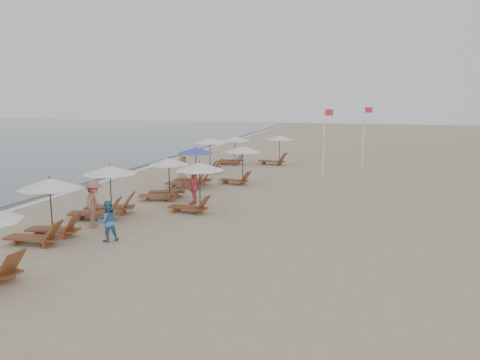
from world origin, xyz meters
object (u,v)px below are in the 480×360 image
(lounger_station_1, at_px, (46,210))
(lounger_station_3, at_px, (165,179))
(inland_station_0, at_px, (195,179))
(beachgoer_far_b, at_px, (183,168))
(inland_station_1, at_px, (240,159))
(flag_pole_near, at_px, (324,137))
(lounger_station_4, at_px, (191,169))
(inland_station_2, at_px, (276,147))
(lounger_station_5, at_px, (207,154))
(lounger_station_6, at_px, (233,148))
(beachgoer_mid_a, at_px, (108,221))
(beachgoer_far_a, at_px, (194,188))
(lounger_station_2, at_px, (105,192))

(lounger_station_1, relative_size, lounger_station_3, 1.03)
(inland_station_0, height_order, beachgoer_far_b, inland_station_0)
(inland_station_1, relative_size, flag_pole_near, 0.57)
(inland_station_1, bearing_deg, lounger_station_4, -146.59)
(lounger_station_3, xyz_separation_m, inland_station_2, (2.97, 13.63, 0.33))
(inland_station_2, distance_m, beachgoer_far_b, 9.73)
(lounger_station_1, distance_m, beachgoer_far_b, 12.54)
(lounger_station_5, bearing_deg, inland_station_2, 51.25)
(lounger_station_1, bearing_deg, inland_station_0, 56.92)
(lounger_station_6, relative_size, beachgoer_mid_a, 1.75)
(lounger_station_6, distance_m, beachgoer_far_a, 13.86)
(lounger_station_2, relative_size, beachgoer_mid_a, 1.89)
(lounger_station_5, bearing_deg, lounger_station_6, 81.08)
(lounger_station_6, bearing_deg, lounger_station_2, -92.35)
(lounger_station_2, height_order, lounger_station_3, lounger_station_2)
(lounger_station_3, bearing_deg, inland_station_0, -42.27)
(lounger_station_3, relative_size, lounger_station_5, 0.97)
(lounger_station_3, bearing_deg, lounger_station_6, 91.03)
(beachgoer_far_b, bearing_deg, lounger_station_6, 11.38)
(lounger_station_4, distance_m, inland_station_1, 2.97)
(lounger_station_3, height_order, beachgoer_far_a, lounger_station_3)
(lounger_station_5, bearing_deg, beachgoer_far_a, -74.31)
(lounger_station_5, distance_m, inland_station_1, 5.11)
(inland_station_0, bearing_deg, lounger_station_3, 137.73)
(inland_station_1, distance_m, flag_pole_near, 6.57)
(lounger_station_5, distance_m, inland_station_0, 11.63)
(beachgoer_far_a, distance_m, flag_pole_near, 11.89)
(lounger_station_1, xyz_separation_m, lounger_station_3, (1.09, 7.78, -0.10))
(lounger_station_5, xyz_separation_m, lounger_station_6, (0.63, 4.01, 0.00))
(lounger_station_3, height_order, beachgoer_mid_a, lounger_station_3)
(lounger_station_1, bearing_deg, lounger_station_6, 87.63)
(lounger_station_4, distance_m, lounger_station_6, 9.45)
(lounger_station_5, distance_m, inland_station_2, 6.12)
(flag_pole_near, bearing_deg, beachgoer_far_a, -115.54)
(lounger_station_1, relative_size, lounger_station_5, 1.01)
(lounger_station_2, xyz_separation_m, beachgoer_far_b, (-0.06, 8.86, -0.25))
(lounger_station_1, relative_size, inland_station_0, 1.01)
(lounger_station_4, bearing_deg, lounger_station_6, 91.82)
(flag_pole_near, bearing_deg, inland_station_2, 135.95)
(lounger_station_1, relative_size, beachgoer_far_a, 1.58)
(lounger_station_5, xyz_separation_m, flag_pole_near, (7.80, 0.94, 1.27))
(lounger_station_6, distance_m, inland_station_0, 15.39)
(lounger_station_1, xyz_separation_m, beachgoer_mid_a, (2.13, 0.55, -0.38))
(lounger_station_2, relative_size, lounger_station_6, 1.08)
(inland_station_0, bearing_deg, inland_station_1, 89.93)
(lounger_station_5, bearing_deg, beachgoer_far_b, -91.78)
(beachgoer_mid_a, relative_size, beachgoer_far_a, 0.91)
(lounger_station_4, xyz_separation_m, inland_station_1, (2.44, 1.61, 0.50))
(lounger_station_3, distance_m, inland_station_1, 5.65)
(beachgoer_mid_a, bearing_deg, beachgoer_far_b, -122.45)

